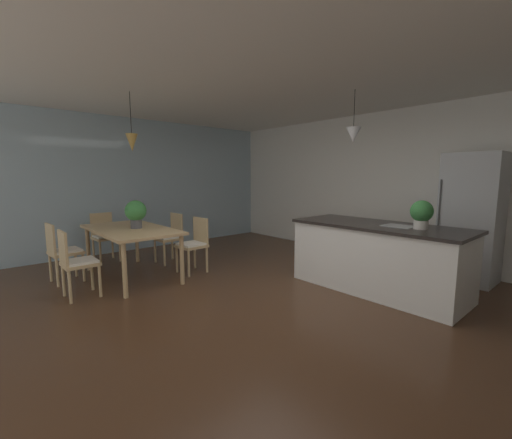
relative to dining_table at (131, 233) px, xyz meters
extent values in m
cube|color=#4C301E|center=(2.18, 0.76, -0.70)|extent=(10.00, 8.40, 0.04)
cube|color=white|center=(2.18, 0.76, 2.08)|extent=(10.00, 8.40, 0.12)
cube|color=white|center=(2.18, 4.02, 0.67)|extent=(10.00, 0.12, 2.70)
cube|color=#9EB7C6|center=(-1.88, 0.76, 0.67)|extent=(0.06, 8.40, 2.70)
cube|color=tan|center=(0.00, 0.00, 0.05)|extent=(1.80, 0.96, 0.04)
cylinder|color=tan|center=(-0.82, 0.40, -0.32)|extent=(0.06, 0.06, 0.73)
cylinder|color=tan|center=(0.82, 0.40, -0.32)|extent=(0.06, 0.06, 0.73)
cylinder|color=tan|center=(-0.82, -0.40, -0.32)|extent=(0.06, 0.06, 0.73)
cylinder|color=tan|center=(0.82, -0.40, -0.32)|extent=(0.06, 0.06, 0.73)
cube|color=tan|center=(-0.40, -0.80, -0.25)|extent=(0.43, 0.43, 0.04)
cube|color=white|center=(-0.40, -0.80, -0.22)|extent=(0.39, 0.39, 0.03)
cube|color=tan|center=(-0.39, -0.98, -0.02)|extent=(0.38, 0.06, 0.42)
cylinder|color=tan|center=(-0.59, -0.64, -0.48)|extent=(0.04, 0.04, 0.41)
cylinder|color=tan|center=(-0.25, -0.62, -0.48)|extent=(0.04, 0.04, 0.41)
cylinder|color=tan|center=(-0.56, -0.98, -0.48)|extent=(0.04, 0.04, 0.41)
cylinder|color=tan|center=(-0.22, -0.96, -0.48)|extent=(0.04, 0.04, 0.41)
cube|color=tan|center=(-1.22, 0.00, -0.25)|extent=(0.42, 0.42, 0.04)
cube|color=white|center=(-1.22, 0.00, -0.22)|extent=(0.38, 0.38, 0.03)
cube|color=tan|center=(-1.40, -0.01, -0.02)|extent=(0.05, 0.38, 0.42)
cylinder|color=tan|center=(-1.06, 0.18, -0.48)|extent=(0.04, 0.04, 0.41)
cylinder|color=tan|center=(-1.04, -0.16, -0.48)|extent=(0.04, 0.04, 0.41)
cylinder|color=tan|center=(-1.40, 0.16, -0.48)|extent=(0.04, 0.04, 0.41)
cylinder|color=tan|center=(-1.38, -0.18, -0.48)|extent=(0.04, 0.04, 0.41)
cube|color=tan|center=(0.40, 0.80, -0.25)|extent=(0.42, 0.42, 0.04)
cube|color=white|center=(0.40, 0.80, -0.22)|extent=(0.38, 0.38, 0.03)
cube|color=tan|center=(0.39, 0.98, -0.02)|extent=(0.38, 0.05, 0.42)
cylinder|color=tan|center=(0.58, 0.64, -0.48)|extent=(0.04, 0.04, 0.41)
cylinder|color=tan|center=(0.24, 0.62, -0.48)|extent=(0.04, 0.04, 0.41)
cylinder|color=tan|center=(0.57, 0.98, -0.48)|extent=(0.04, 0.04, 0.41)
cylinder|color=tan|center=(0.23, 0.96, -0.48)|extent=(0.04, 0.04, 0.41)
cube|color=tan|center=(0.40, -0.80, -0.25)|extent=(0.40, 0.40, 0.04)
cube|color=white|center=(0.40, -0.80, -0.22)|extent=(0.36, 0.36, 0.03)
cube|color=tan|center=(0.41, -0.98, -0.02)|extent=(0.38, 0.03, 0.42)
cylinder|color=tan|center=(0.23, -0.63, -0.48)|extent=(0.04, 0.04, 0.41)
cylinder|color=tan|center=(0.57, -0.63, -0.48)|extent=(0.04, 0.04, 0.41)
cylinder|color=tan|center=(0.24, -0.97, -0.48)|extent=(0.04, 0.04, 0.41)
cylinder|color=tan|center=(0.58, -0.97, -0.48)|extent=(0.04, 0.04, 0.41)
cube|color=tan|center=(-0.40, 0.80, -0.25)|extent=(0.41, 0.41, 0.04)
cube|color=white|center=(-0.40, 0.80, -0.22)|extent=(0.37, 0.37, 0.03)
cube|color=tan|center=(-0.41, 0.98, -0.02)|extent=(0.38, 0.04, 0.42)
cylinder|color=tan|center=(-0.23, 0.64, -0.48)|extent=(0.04, 0.04, 0.41)
cylinder|color=tan|center=(-0.57, 0.62, -0.48)|extent=(0.04, 0.04, 0.41)
cylinder|color=tan|center=(-0.24, 0.98, -0.48)|extent=(0.04, 0.04, 0.41)
cylinder|color=tan|center=(-0.58, 0.96, -0.48)|extent=(0.04, 0.04, 0.41)
cube|color=white|center=(2.77, 2.26, -0.24)|extent=(2.17, 0.88, 0.88)
cube|color=black|center=(2.77, 2.26, 0.20)|extent=(2.23, 0.94, 0.04)
cube|color=gray|center=(3.04, 2.26, 0.22)|extent=(0.36, 0.30, 0.01)
cube|color=#B2B5B7|center=(3.46, 3.62, 0.24)|extent=(0.72, 0.64, 1.86)
cylinder|color=#4C4C4C|center=(3.14, 3.28, 0.24)|extent=(0.02, 0.02, 1.11)
cylinder|color=black|center=(0.19, 0.01, 1.73)|extent=(0.01, 0.01, 0.57)
cone|color=olive|center=(0.19, 0.01, 1.32)|extent=(0.17, 0.17, 0.24)
cylinder|color=black|center=(2.33, 2.26, 1.76)|extent=(0.01, 0.01, 0.50)
cone|color=#B7B7B7|center=(2.33, 2.26, 1.41)|extent=(0.20, 0.20, 0.21)
cylinder|color=beige|center=(3.30, 2.26, 0.27)|extent=(0.16, 0.16, 0.11)
sphere|color=#387F3D|center=(3.30, 2.26, 0.43)|extent=(0.26, 0.26, 0.26)
cylinder|color=#4C4C51|center=(0.06, 0.07, 0.13)|extent=(0.16, 0.16, 0.13)
sphere|color=#387F3D|center=(0.06, 0.07, 0.33)|extent=(0.31, 0.31, 0.31)
camera|label=1|loc=(4.89, -1.79, 0.85)|focal=22.87mm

